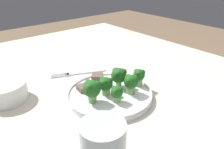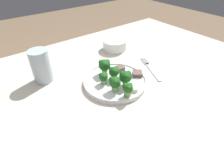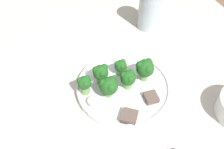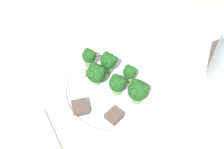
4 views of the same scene
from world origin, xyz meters
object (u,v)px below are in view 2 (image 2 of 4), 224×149
at_px(dinner_plate, 115,81).
at_px(drinking_glass, 42,68).
at_px(fork, 151,69).
at_px(cream_bowl, 115,45).

xyz_separation_m(dinner_plate, drinking_glass, (-0.20, 0.18, 0.05)).
bearing_deg(fork, dinner_plate, 174.89).
bearing_deg(fork, cream_bowl, 91.09).
bearing_deg(drinking_glass, dinner_plate, -41.77).
distance_m(fork, drinking_glass, 0.44).
xyz_separation_m(fork, cream_bowl, (-0.00, 0.24, 0.02)).
height_order(dinner_plate, fork, dinner_plate).
height_order(dinner_plate, drinking_glass, drinking_glass).
bearing_deg(fork, drinking_glass, 152.77).
relative_size(fork, drinking_glass, 1.40).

